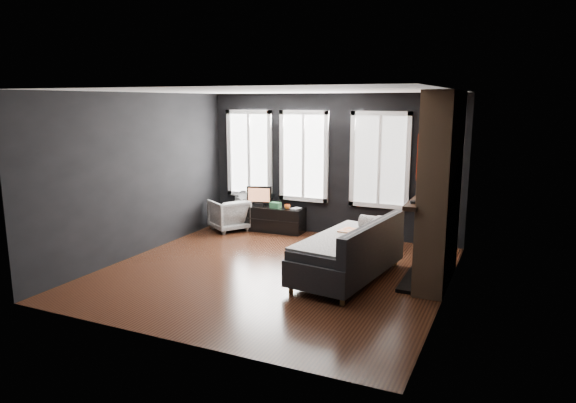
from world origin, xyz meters
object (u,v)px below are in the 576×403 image
at_px(book, 293,203).
at_px(mantel_vase, 428,185).
at_px(media_console, 269,219).
at_px(mug, 287,206).
at_px(monitor, 259,195).
at_px(sofa, 348,249).
at_px(armchair, 229,213).

height_order(book, mantel_vase, mantel_vase).
distance_m(media_console, mug, 0.53).
xyz_separation_m(media_console, monitor, (-0.21, -0.02, 0.47)).
relative_size(sofa, book, 10.14).
height_order(monitor, book, monitor).
bearing_deg(sofa, monitor, 148.96).
xyz_separation_m(mug, mantel_vase, (2.82, -1.13, 0.78)).
distance_m(armchair, book, 1.32).
distance_m(media_console, book, 0.61).
xyz_separation_m(media_console, mantel_vase, (3.25, -1.19, 1.08)).
relative_size(book, mantel_vase, 1.04).
distance_m(mug, mantel_vase, 3.14).
distance_m(sofa, mantel_vase, 1.54).
xyz_separation_m(monitor, mug, (0.64, -0.04, -0.17)).
bearing_deg(monitor, media_console, -9.88).
xyz_separation_m(media_console, mug, (0.43, -0.06, 0.30)).
height_order(mug, book, book).
bearing_deg(sofa, armchair, 157.95).
height_order(sofa, book, sofa).
bearing_deg(media_console, mug, -10.23).
bearing_deg(armchair, media_console, 144.62).
height_order(sofa, mug, sofa).
bearing_deg(mug, armchair, -168.96).
xyz_separation_m(sofa, media_console, (-2.30, 2.04, -0.20)).
relative_size(media_console, mug, 12.42).
bearing_deg(armchair, sofa, 93.67).
bearing_deg(media_console, monitor, -177.04).
relative_size(media_console, mantel_vase, 7.22).
bearing_deg(mantel_vase, armchair, 167.32).
distance_m(sofa, monitor, 3.23).
xyz_separation_m(armchair, mantel_vase, (4.00, -0.90, 0.98)).
xyz_separation_m(sofa, monitor, (-2.51, 2.02, 0.27)).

